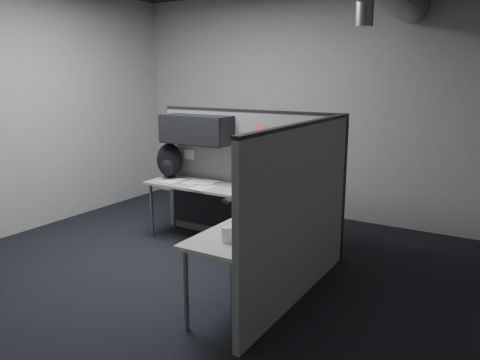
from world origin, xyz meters
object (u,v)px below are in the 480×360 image
Objects in this scene: keyboard at (243,199)px; backpack at (169,161)px; desk at (238,207)px; monitor at (295,177)px; phone at (255,226)px.

backpack reaches higher than keyboard.
desk is 0.70m from monitor.
desk is 5.16× the size of backpack.
monitor reaches higher than keyboard.
phone is (0.72, -0.92, 0.16)m from desk.
backpack reaches higher than phone.
backpack is at bearing 143.71° from keyboard.
desk is 4.22× the size of monitor.
monitor is 1.22× the size of backpack.
keyboard is at bearing -44.18° from desk.
backpack reaches higher than desk.
backpack is at bearing 163.78° from desk.
keyboard is at bearing 111.95° from phone.
monitor is at bearing 25.33° from desk.
phone is at bearing -69.94° from keyboard.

